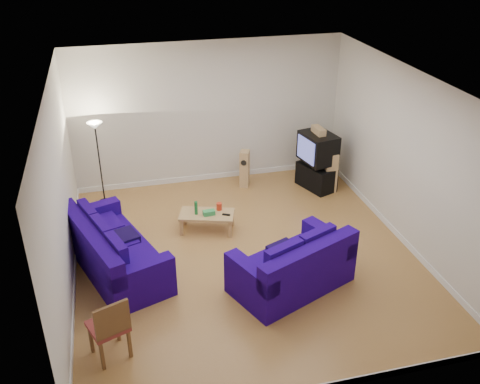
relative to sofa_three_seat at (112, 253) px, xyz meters
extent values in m
cube|color=#8F5D2C|center=(2.33, -0.13, -0.35)|extent=(6.00, 6.50, 0.01)
cube|color=white|center=(2.33, -0.13, 2.85)|extent=(6.00, 6.50, 0.01)
cube|color=silver|center=(2.33, 3.12, 1.25)|extent=(6.00, 0.01, 3.20)
cube|color=silver|center=(2.33, -3.38, 1.25)|extent=(6.00, 0.01, 3.20)
cube|color=silver|center=(-0.67, -0.13, 1.25)|extent=(0.01, 6.50, 3.20)
cube|color=silver|center=(5.33, -0.13, 1.25)|extent=(0.01, 6.50, 3.20)
cube|color=white|center=(2.33, 3.11, -0.29)|extent=(6.00, 0.02, 0.12)
cube|color=white|center=(-0.66, -0.13, -0.29)|extent=(0.02, 6.50, 0.12)
cube|color=white|center=(5.32, -0.13, -0.29)|extent=(0.02, 6.50, 0.12)
cube|color=#190458|center=(0.06, 0.02, -0.12)|extent=(1.83, 2.67, 0.47)
cube|color=#190458|center=(-0.32, -0.11, 0.36)|extent=(1.06, 2.40, 0.48)
cube|color=#190458|center=(-0.31, 1.07, 0.25)|extent=(1.08, 0.59, 0.27)
cube|color=#190458|center=(0.44, -1.02, 0.25)|extent=(1.08, 0.59, 0.27)
cube|color=#100532|center=(0.22, 0.08, 0.23)|extent=(0.57, 0.57, 0.13)
cube|color=#190458|center=(2.84, -1.16, -0.11)|extent=(2.21, 1.76, 0.48)
cube|color=#190458|center=(3.00, -1.54, 0.37)|extent=(1.89, 0.99, 0.49)
cube|color=#190458|center=(2.06, -1.49, 0.26)|extent=(0.65, 1.10, 0.27)
cube|color=#190458|center=(3.62, -0.83, 0.26)|extent=(0.65, 1.10, 0.27)
cube|color=#100532|center=(2.77, -1.00, 0.24)|extent=(0.60, 0.60, 0.14)
cube|color=tan|center=(1.83, 0.89, 0.00)|extent=(1.15, 0.82, 0.05)
cube|color=tan|center=(1.31, 0.84, -0.19)|extent=(0.08, 0.08, 0.33)
cube|color=tan|center=(1.45, 1.24, -0.19)|extent=(0.08, 0.08, 0.33)
cube|color=tan|center=(2.21, 0.54, -0.19)|extent=(0.08, 0.08, 0.33)
cube|color=tan|center=(2.34, 0.94, -0.19)|extent=(0.08, 0.08, 0.33)
cylinder|color=#197233|center=(1.63, 0.92, 0.16)|extent=(0.06, 0.06, 0.27)
cube|color=green|center=(1.86, 0.83, 0.07)|extent=(0.23, 0.14, 0.09)
cylinder|color=red|center=(2.09, 0.97, 0.10)|extent=(0.15, 0.15, 0.15)
cube|color=black|center=(2.18, 0.74, 0.03)|extent=(0.16, 0.11, 0.02)
cube|color=black|center=(4.56, 2.10, -0.08)|extent=(0.77, 1.00, 0.54)
cube|color=black|center=(4.57, 2.09, 0.24)|extent=(0.39, 0.47, 0.10)
cube|color=black|center=(4.56, 2.13, 0.61)|extent=(0.76, 0.93, 0.64)
cube|color=#474D9D|center=(4.26, 2.06, 0.61)|extent=(0.15, 0.65, 0.51)
cube|color=tan|center=(4.56, 2.15, 1.00)|extent=(0.20, 0.43, 0.15)
cube|color=tan|center=(3.02, 2.57, 0.08)|extent=(0.28, 0.31, 0.86)
cylinder|color=black|center=(2.96, 2.45, 0.28)|extent=(0.12, 0.07, 0.13)
cube|color=tan|center=(4.78, 1.85, 0.10)|extent=(0.28, 0.23, 0.91)
cylinder|color=black|center=(4.64, 1.86, 0.32)|extent=(0.03, 0.14, 0.13)
cylinder|color=black|center=(-0.10, 2.57, -0.34)|extent=(0.23, 0.23, 0.03)
cylinder|color=black|center=(-0.10, 2.57, 0.52)|extent=(0.03, 0.03, 1.70)
cone|color=white|center=(-0.10, 2.57, 1.39)|extent=(0.31, 0.31, 0.14)
cube|color=brown|center=(-0.23, -2.30, -0.11)|extent=(0.06, 0.06, 0.49)
cube|color=brown|center=(-0.38, -1.92, -0.11)|extent=(0.06, 0.06, 0.49)
cube|color=brown|center=(0.14, -2.15, -0.11)|extent=(0.06, 0.06, 0.49)
cube|color=brown|center=(0.00, -1.78, -0.11)|extent=(0.06, 0.06, 0.49)
cube|color=maroon|center=(-0.12, -2.04, 0.16)|extent=(0.63, 0.63, 0.07)
cube|color=brown|center=(-0.04, -2.25, 0.43)|extent=(0.47, 0.22, 0.49)
camera|label=1|loc=(0.27, -7.93, 5.20)|focal=40.00mm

